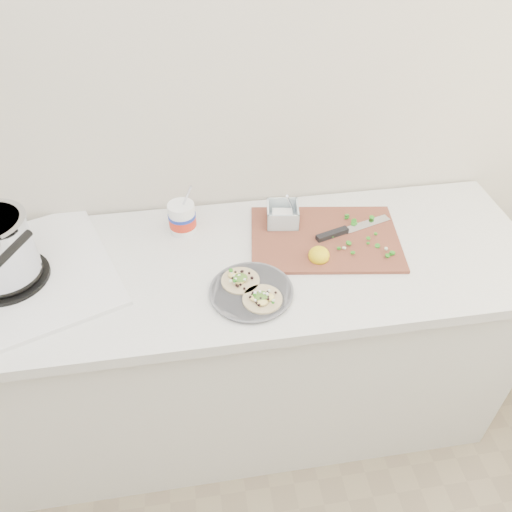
{
  "coord_description": "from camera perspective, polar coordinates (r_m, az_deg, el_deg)",
  "views": [
    {
      "loc": [
        0.11,
        0.22,
        1.98
      ],
      "look_at": [
        0.28,
        1.36,
        0.96
      ],
      "focal_mm": 35.0,
      "sensor_mm": 36.0,
      "label": 1
    }
  ],
  "objects": [
    {
      "name": "cutboard",
      "position": [
        1.71,
        7.51,
        2.61
      ],
      "size": [
        0.54,
        0.41,
        0.08
      ],
      "rotation": [
        0.0,
        0.0,
        -0.14
      ],
      "color": "brown",
      "rests_on": "counter"
    },
    {
      "name": "taco_plate",
      "position": [
        1.49,
        -0.55,
        -3.86
      ],
      "size": [
        0.25,
        0.25,
        0.04
      ],
      "rotation": [
        0.0,
        0.0,
        0.29
      ],
      "color": "#58595F",
      "rests_on": "counter"
    },
    {
      "name": "stove",
      "position": [
        1.66,
        -27.12,
        -0.38
      ],
      "size": [
        0.75,
        0.72,
        0.28
      ],
      "rotation": [
        0.0,
        0.0,
        0.36
      ],
      "color": "silver",
      "rests_on": "counter"
    },
    {
      "name": "tub",
      "position": [
        1.71,
        -8.38,
        4.59
      ],
      "size": [
        0.09,
        0.09,
        0.21
      ],
      "rotation": [
        0.0,
        0.0,
        0.07
      ],
      "color": "white",
      "rests_on": "counter"
    },
    {
      "name": "counter",
      "position": [
        1.95,
        -8.67,
        -10.83
      ],
      "size": [
        2.44,
        0.66,
        0.9
      ],
      "color": "silver",
      "rests_on": "ground"
    }
  ]
}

